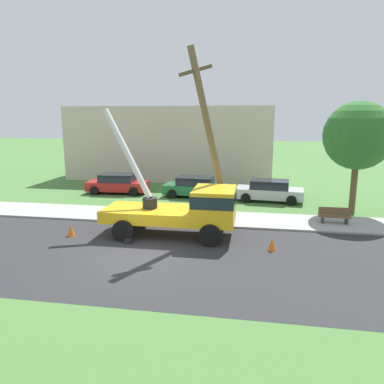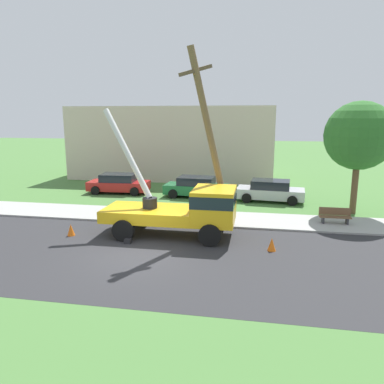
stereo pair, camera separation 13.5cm
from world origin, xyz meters
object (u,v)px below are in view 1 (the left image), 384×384
parked_sedan_green (195,187)px  parked_sedan_silver (269,191)px  roadside_tree_near (358,136)px  leaning_utility_pole (211,140)px  traffic_cone_curbside (213,225)px  traffic_cone_ahead (272,244)px  parked_sedan_red (118,183)px  park_bench (334,216)px  utility_truck (187,207)px  traffic_cone_behind (71,230)px

parked_sedan_green → parked_sedan_silver: size_ratio=0.99×
roadside_tree_near → leaning_utility_pole: bearing=-149.6°
traffic_cone_curbside → roadside_tree_near: (7.63, 4.65, 4.22)m
traffic_cone_ahead → parked_sedan_red: 14.86m
leaning_utility_pole → traffic_cone_ahead: leaning_utility_pole is taller
traffic_cone_curbside → park_bench: bearing=18.3°
leaning_utility_pole → roadside_tree_near: size_ratio=1.36×
traffic_cone_ahead → parked_sedan_silver: parked_sedan_silver is taller
traffic_cone_ahead → traffic_cone_curbside: size_ratio=1.00×
leaning_utility_pole → parked_sedan_green: 8.55m
utility_truck → roadside_tree_near: bearing=33.4°
traffic_cone_behind → roadside_tree_near: roadside_tree_near is taller
traffic_cone_ahead → traffic_cone_behind: size_ratio=1.00×
leaning_utility_pole → traffic_cone_behind: (-6.41, -2.11, -4.20)m
traffic_cone_ahead → parked_sedan_silver: bearing=89.0°
traffic_cone_behind → traffic_cone_ahead: bearing=-2.3°
traffic_cone_behind → utility_truck: bearing=9.6°
traffic_cone_curbside → traffic_cone_ahead: bearing=-41.1°
utility_truck → parked_sedan_green: (-0.99, 8.62, -0.70)m
parked_sedan_red → parked_sedan_green: (5.86, -0.32, 0.00)m
traffic_cone_curbside → leaning_utility_pole: bearing=160.2°
park_bench → parked_sedan_red: bearing=157.8°
utility_truck → traffic_cone_ahead: bearing=-18.3°
park_bench → utility_truck: bearing=-156.6°
traffic_cone_behind → leaning_utility_pole: bearing=18.2°
leaning_utility_pole → parked_sedan_silver: leaning_utility_pole is taller
traffic_cone_behind → parked_sedan_silver: (9.54, 9.06, 0.43)m
parked_sedan_silver → roadside_tree_near: 6.46m
leaning_utility_pole → traffic_cone_curbside: 4.21m
traffic_cone_curbside → park_bench: park_bench is taller
traffic_cone_behind → roadside_tree_near: 16.27m
traffic_cone_curbside → parked_sedan_red: size_ratio=0.13×
utility_truck → parked_sedan_silver: (4.09, 8.13, -0.70)m
leaning_utility_pole → traffic_cone_ahead: 5.71m
traffic_cone_behind → parked_sedan_green: size_ratio=0.12×
parked_sedan_red → parked_sedan_silver: (10.94, -0.80, 0.00)m
parked_sedan_silver → park_bench: bearing=-57.4°
traffic_cone_ahead → roadside_tree_near: 9.56m
leaning_utility_pole → parked_sedan_silver: bearing=65.8°
leaning_utility_pole → traffic_cone_ahead: bearing=-40.1°
traffic_cone_behind → park_bench: 13.37m
traffic_cone_ahead → traffic_cone_curbside: same height
leaning_utility_pole → traffic_cone_behind: leaning_utility_pole is taller
traffic_cone_behind → parked_sedan_green: 10.54m
park_bench → roadside_tree_near: (1.49, 2.62, 4.03)m
utility_truck → parked_sedan_silver: size_ratio=1.49×
parked_sedan_green → traffic_cone_ahead: bearing=-63.7°
utility_truck → traffic_cone_ahead: 4.28m
utility_truck → roadside_tree_near: 10.94m
leaning_utility_pole → roadside_tree_near: (7.81, 4.59, 0.01)m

